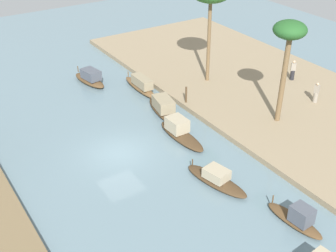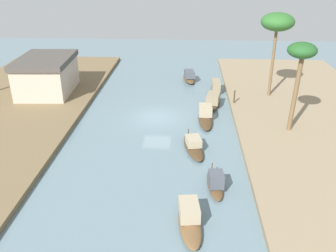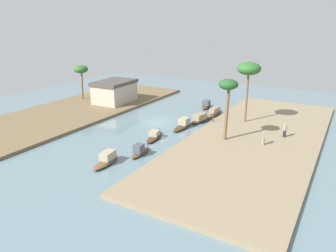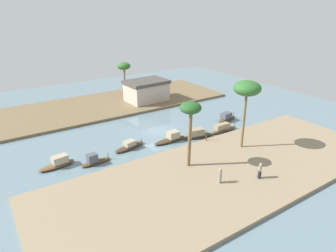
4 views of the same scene
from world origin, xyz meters
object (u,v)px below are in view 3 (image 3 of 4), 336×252
at_px(sampan_downstream_large, 200,119).
at_px(riverside_building, 115,91).
at_px(person_by_mooring, 263,139).
at_px(palm_tree_left_near, 228,88).
at_px(person_on_near_bank, 285,131).
at_px(sampan_foreground, 206,105).
at_px(palm_tree_right_tall, 81,70).
at_px(mooring_post, 213,117).
at_px(sampan_upstream_small, 154,136).
at_px(sampan_open_hull, 140,151).
at_px(sampan_midstream, 215,112).
at_px(sampan_with_tall_canopy, 106,160).
at_px(palm_tree_left_far, 249,69).
at_px(sampan_with_red_awning, 183,125).

distance_m(sampan_downstream_large, riverside_building, 16.92).
relative_size(person_by_mooring, palm_tree_left_near, 0.22).
bearing_deg(person_on_near_bank, sampan_downstream_large, 28.49).
height_order(sampan_foreground, palm_tree_right_tall, palm_tree_right_tall).
bearing_deg(sampan_downstream_large, person_on_near_bank, -86.21).
distance_m(sampan_foreground, mooring_post, 8.73).
bearing_deg(sampan_foreground, person_by_mooring, -145.60).
bearing_deg(sampan_foreground, mooring_post, -160.26).
distance_m(person_on_near_bank, riverside_building, 28.48).
height_order(sampan_upstream_small, person_on_near_bank, person_on_near_bank).
bearing_deg(person_by_mooring, sampan_open_hull, -71.40).
distance_m(sampan_midstream, palm_tree_left_near, 12.60).
distance_m(sampan_with_tall_canopy, palm_tree_left_far, 22.05).
distance_m(sampan_foreground, riverside_building, 15.50).
relative_size(sampan_midstream, person_on_near_bank, 2.80).
xyz_separation_m(sampan_open_hull, riverside_building, (15.63, 16.08, 1.77)).
xyz_separation_m(sampan_downstream_large, riverside_building, (1.93, 16.73, 1.72)).
height_order(sampan_midstream, palm_tree_left_far, palm_tree_left_far).
bearing_deg(palm_tree_left_near, sampan_midstream, 28.45).
relative_size(mooring_post, palm_tree_left_near, 0.18).
relative_size(person_on_near_bank, palm_tree_left_far, 0.21).
xyz_separation_m(sampan_foreground, palm_tree_left_far, (-5.25, -8.00, 6.95)).
distance_m(sampan_with_red_awning, palm_tree_left_near, 9.22).
xyz_separation_m(sampan_with_tall_canopy, palm_tree_left_near, (11.43, -8.02, 5.94)).
relative_size(sampan_with_red_awning, palm_tree_left_far, 0.56).
bearing_deg(sampan_upstream_small, person_on_near_bank, -73.38).
height_order(mooring_post, palm_tree_right_tall, palm_tree_right_tall).
bearing_deg(sampan_midstream, sampan_with_tall_canopy, 173.38).
xyz_separation_m(sampan_upstream_small, palm_tree_right_tall, (9.52, 20.88, 5.12)).
xyz_separation_m(sampan_with_red_awning, riverside_building, (5.45, 15.85, 1.76)).
xyz_separation_m(person_on_near_bank, palm_tree_right_tall, (2.17, 34.37, 4.36)).
bearing_deg(sampan_foreground, sampan_with_tall_canopy, 170.53).
height_order(mooring_post, riverside_building, riverside_building).
bearing_deg(person_on_near_bank, sampan_open_hull, 80.90).
relative_size(sampan_upstream_small, sampan_with_red_awning, 0.97).
height_order(sampan_foreground, riverside_building, riverside_building).
xyz_separation_m(sampan_upstream_small, sampan_with_red_awning, (5.31, -1.08, 0.11)).
bearing_deg(person_on_near_bank, sampan_with_tall_canopy, 84.55).
xyz_separation_m(sampan_with_red_awning, sampan_downstream_large, (3.52, -0.88, 0.04)).
xyz_separation_m(palm_tree_right_tall, riverside_building, (1.23, -6.11, -3.25)).
bearing_deg(palm_tree_left_far, sampan_with_red_awning, 131.20).
bearing_deg(person_by_mooring, palm_tree_right_tall, -120.04).
distance_m(sampan_with_red_awning, palm_tree_left_far, 11.15).
bearing_deg(sampan_open_hull, palm_tree_right_tall, 52.93).
bearing_deg(sampan_open_hull, person_on_near_bank, -48.97).
relative_size(sampan_open_hull, person_by_mooring, 2.19).
xyz_separation_m(sampan_with_red_awning, palm_tree_left_far, (5.72, -6.54, 6.99)).
bearing_deg(sampan_downstream_large, person_by_mooring, -106.69).
relative_size(sampan_midstream, palm_tree_left_far, 0.58).
distance_m(sampan_with_red_awning, sampan_with_tall_canopy, 13.72).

